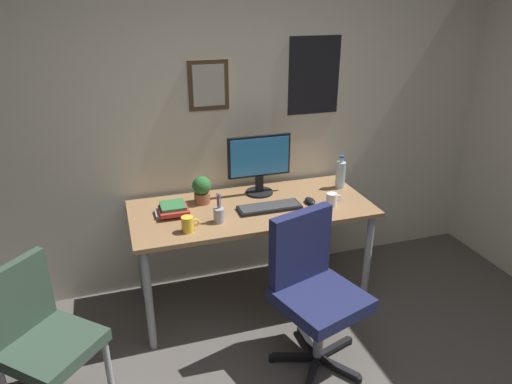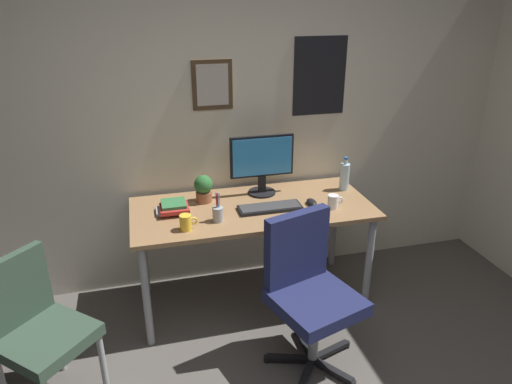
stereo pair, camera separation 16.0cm
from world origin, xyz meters
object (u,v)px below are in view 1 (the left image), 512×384
at_px(side_chair, 40,333).
at_px(coffee_mug_far, 332,200).
at_px(coffee_mug_near, 188,224).
at_px(keyboard, 269,207).
at_px(potted_plant, 202,189).
at_px(monitor, 259,162).
at_px(pen_cup, 219,214).
at_px(water_bottle, 340,174).
at_px(office_chair, 313,284).
at_px(book_stack_left, 173,210).
at_px(computer_mouse, 310,201).

xyz_separation_m(side_chair, coffee_mug_far, (1.86, 0.46, 0.30)).
bearing_deg(side_chair, coffee_mug_near, 24.53).
height_order(keyboard, potted_plant, potted_plant).
relative_size(monitor, coffee_mug_near, 4.10).
xyz_separation_m(monitor, coffee_mug_far, (0.40, -0.37, -0.19)).
distance_m(coffee_mug_far, potted_plant, 0.90).
height_order(coffee_mug_far, pen_cup, pen_cup).
relative_size(monitor, coffee_mug_far, 4.12).
bearing_deg(coffee_mug_near, side_chair, -155.47).
relative_size(coffee_mug_far, potted_plant, 0.57).
xyz_separation_m(water_bottle, pen_cup, (-1.00, -0.28, -0.05)).
height_order(water_bottle, coffee_mug_far, water_bottle).
xyz_separation_m(office_chair, coffee_mug_far, (0.36, 0.51, 0.28)).
relative_size(office_chair, coffee_mug_near, 8.48).
distance_m(office_chair, coffee_mug_far, 0.68).
height_order(coffee_mug_near, book_stack_left, coffee_mug_near).
bearing_deg(potted_plant, monitor, 5.57).
relative_size(coffee_mug_far, pen_cup, 0.56).
distance_m(side_chair, coffee_mug_near, 0.98).
bearing_deg(coffee_mug_far, water_bottle, 54.09).
relative_size(computer_mouse, pen_cup, 0.55).
distance_m(side_chair, book_stack_left, 1.07).
xyz_separation_m(office_chair, computer_mouse, (0.24, 0.60, 0.25)).
height_order(water_bottle, potted_plant, water_bottle).
height_order(office_chair, coffee_mug_far, office_chair).
height_order(monitor, book_stack_left, monitor).
height_order(coffee_mug_near, potted_plant, potted_plant).
relative_size(water_bottle, potted_plant, 1.29).
height_order(keyboard, pen_cup, pen_cup).
xyz_separation_m(monitor, book_stack_left, (-0.65, -0.17, -0.20)).
height_order(coffee_mug_near, coffee_mug_far, coffee_mug_near).
height_order(office_chair, computer_mouse, office_chair).
bearing_deg(potted_plant, coffee_mug_near, -113.23).
distance_m(keyboard, water_bottle, 0.66).
xyz_separation_m(pen_cup, book_stack_left, (-0.27, 0.20, -0.02)).
height_order(keyboard, book_stack_left, book_stack_left).
distance_m(office_chair, book_stack_left, 1.03).
relative_size(coffee_mug_near, coffee_mug_far, 1.00).
relative_size(water_bottle, coffee_mug_far, 2.26).
relative_size(keyboard, potted_plant, 2.21).
xyz_separation_m(office_chair, book_stack_left, (-0.70, 0.71, 0.26)).
distance_m(potted_plant, book_stack_left, 0.27).
relative_size(water_bottle, coffee_mug_near, 2.25).
xyz_separation_m(keyboard, pen_cup, (-0.37, -0.08, 0.04)).
xyz_separation_m(coffee_mug_near, book_stack_left, (-0.05, 0.27, -0.01)).
bearing_deg(coffee_mug_far, computer_mouse, 144.46).
height_order(side_chair, monitor, monitor).
height_order(side_chair, computer_mouse, side_chair).
bearing_deg(side_chair, potted_plant, 37.49).
distance_m(potted_plant, pen_cup, 0.33).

